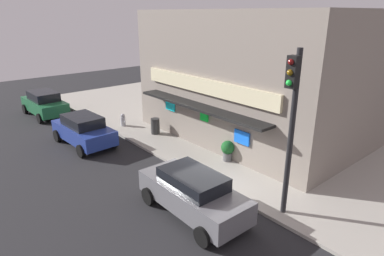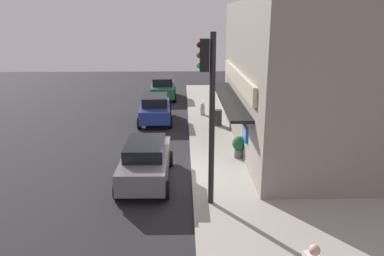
# 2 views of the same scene
# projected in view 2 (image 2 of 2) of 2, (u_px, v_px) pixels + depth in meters

# --- Properties ---
(ground_plane) EXTENTS (58.56, 58.56, 0.00)m
(ground_plane) POSITION_uv_depth(u_px,v_px,m) (191.00, 174.00, 15.10)
(ground_plane) COLOR #232326
(sidewalk) EXTENTS (39.04, 11.34, 0.12)m
(sidewalk) POSITION_uv_depth(u_px,v_px,m) (332.00, 171.00, 15.22)
(sidewalk) COLOR #A39E93
(sidewalk) RESTS_ON ground_plane
(corner_building) EXTENTS (11.40, 9.98, 6.59)m
(corner_building) POSITION_uv_depth(u_px,v_px,m) (338.00, 76.00, 17.35)
(corner_building) COLOR gray
(corner_building) RESTS_ON sidewalk
(traffic_light) EXTENTS (0.32, 0.58, 5.49)m
(traffic_light) POSITION_uv_depth(u_px,v_px,m) (209.00, 99.00, 11.53)
(traffic_light) COLOR black
(traffic_light) RESTS_ON sidewalk
(fire_hydrant) EXTENTS (0.53, 0.29, 0.76)m
(fire_hydrant) POSITION_uv_depth(u_px,v_px,m) (203.00, 109.00, 23.55)
(fire_hydrant) COLOR #B2B2B7
(fire_hydrant) RESTS_ON sidewalk
(trash_can) EXTENTS (0.49, 0.49, 0.88)m
(trash_can) POSITION_uv_depth(u_px,v_px,m) (218.00, 118.00, 21.28)
(trash_can) COLOR #2D2D2D
(trash_can) RESTS_ON sidewalk
(potted_plant_by_doorway) EXTENTS (0.62, 0.62, 0.96)m
(potted_plant_by_doorway) POSITION_uv_depth(u_px,v_px,m) (239.00, 146.00, 16.34)
(potted_plant_by_doorway) COLOR #59595B
(potted_plant_by_doorway) RESTS_ON sidewalk
(parked_car_blue) EXTENTS (4.11, 2.11, 1.58)m
(parked_car_blue) POSITION_uv_depth(u_px,v_px,m) (155.00, 108.00, 22.37)
(parked_car_blue) COLOR navy
(parked_car_blue) RESTS_ON ground_plane
(parked_car_green) EXTENTS (4.20, 2.07, 1.64)m
(parked_car_green) POSITION_uv_depth(u_px,v_px,m) (163.00, 88.00, 28.74)
(parked_car_green) COLOR #1E6038
(parked_car_green) RESTS_ON ground_plane
(parked_car_grey) EXTENTS (4.25, 1.94, 1.56)m
(parked_car_grey) POSITION_uv_depth(u_px,v_px,m) (146.00, 161.00, 14.25)
(parked_car_grey) COLOR slate
(parked_car_grey) RESTS_ON ground_plane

